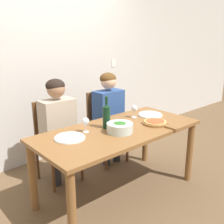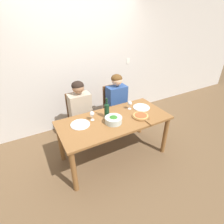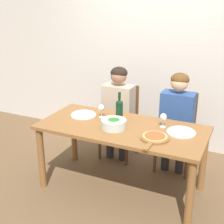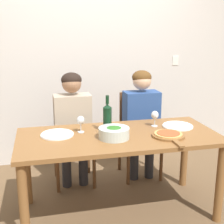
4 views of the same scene
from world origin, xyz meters
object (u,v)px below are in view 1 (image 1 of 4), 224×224
at_px(person_man, 109,110).
at_px(wine_glass_right, 134,109).
at_px(dinner_plate_right, 150,115).
at_px(pizza_on_board, 156,123).
at_px(person_woman, 59,122).
at_px(broccoli_bowl, 120,127).
at_px(dinner_plate_left, 70,138).
at_px(chair_right, 104,125).
at_px(wine_glass_left, 86,122).
at_px(chair_left, 55,138).
at_px(wine_bottle, 106,115).

xyz_separation_m(person_man, wine_glass_right, (-0.03, -0.48, 0.12)).
relative_size(dinner_plate_right, pizza_on_board, 0.69).
relative_size(person_woman, dinner_plate_right, 4.24).
distance_m(broccoli_bowl, dinner_plate_right, 0.68).
height_order(person_woman, dinner_plate_right, person_woman).
relative_size(pizza_on_board, wine_glass_right, 2.78).
xyz_separation_m(broccoli_bowl, pizza_on_board, (0.46, -0.07, -0.03)).
distance_m(broccoli_bowl, dinner_plate_left, 0.50).
bearing_deg(chair_right, wine_glass_right, -93.05).
relative_size(person_man, wine_glass_left, 8.09).
bearing_deg(dinner_plate_left, dinner_plate_right, -0.48).
height_order(person_man, pizza_on_board, person_man).
bearing_deg(chair_right, broccoli_bowl, -120.28).
relative_size(dinner_plate_left, wine_glass_right, 1.91).
distance_m(person_man, wine_glass_left, 0.90).
relative_size(chair_left, pizza_on_board, 2.26).
relative_size(dinner_plate_left, dinner_plate_right, 1.00).
xyz_separation_m(chair_left, person_woman, (0.00, -0.11, 0.23)).
bearing_deg(chair_left, person_man, -8.63).
height_order(chair_left, wine_bottle, wine_bottle).
bearing_deg(chair_right, person_man, -90.00).
xyz_separation_m(person_man, broccoli_bowl, (-0.49, -0.72, 0.06)).
xyz_separation_m(person_man, wine_bottle, (-0.50, -0.53, 0.15)).
distance_m(dinner_plate_left, wine_glass_left, 0.24).
xyz_separation_m(wine_bottle, dinner_plate_left, (-0.45, 0.00, -0.13)).
relative_size(broccoli_bowl, dinner_plate_right, 0.91).
xyz_separation_m(dinner_plate_left, wine_glass_right, (0.92, 0.06, 0.10)).
bearing_deg(chair_right, wine_bottle, -127.74).
relative_size(dinner_plate_left, wine_glass_left, 1.91).
relative_size(chair_right, person_woman, 0.78).
bearing_deg(wine_glass_right, broccoli_bowl, -152.20).
relative_size(chair_left, wine_glass_left, 6.29).
bearing_deg(pizza_on_board, dinner_plate_right, 51.59).
bearing_deg(chair_left, dinner_plate_left, -106.70).
bearing_deg(wine_glass_right, wine_bottle, -173.06).
distance_m(chair_left, person_man, 0.80).
distance_m(dinner_plate_right, pizza_on_board, 0.32).
bearing_deg(dinner_plate_left, wine_glass_left, 9.72).
height_order(wine_glass_left, wine_glass_right, same).
xyz_separation_m(person_woman, dinner_plate_left, (-0.19, -0.53, 0.02)).
bearing_deg(chair_left, broccoli_bowl, -72.06).
distance_m(broccoli_bowl, wine_glass_right, 0.52).
distance_m(wine_bottle, wine_glass_right, 0.48).
bearing_deg(person_woman, broccoli_bowl, -69.42).
bearing_deg(dinner_plate_left, chair_left, 73.30).
bearing_deg(broccoli_bowl, wine_bottle, 95.41).
relative_size(wine_bottle, wine_glass_left, 2.21).
distance_m(chair_left, broccoli_bowl, 0.92).
height_order(person_man, dinner_plate_left, person_man).
xyz_separation_m(wine_bottle, wine_glass_left, (-0.23, 0.04, -0.03)).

